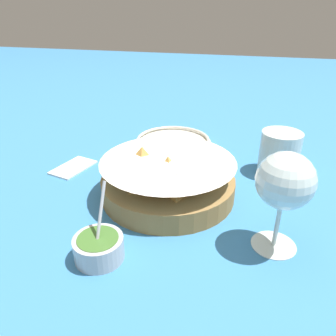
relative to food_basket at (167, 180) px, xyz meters
name	(u,v)px	position (x,y,z in m)	size (l,w,h in m)	color
ground_plane	(158,205)	(-0.04, 0.01, -0.04)	(4.00, 4.00, 0.00)	teal
food_basket	(167,180)	(0.00, 0.00, 0.00)	(0.26, 0.26, 0.09)	olive
sauce_cup	(99,247)	(-0.20, 0.05, -0.01)	(0.08, 0.08, 0.11)	#B7B7BC
wine_glass	(285,184)	(-0.10, -0.21, 0.08)	(0.09, 0.09, 0.16)	silver
beer_mug	(279,154)	(0.16, -0.22, 0.01)	(0.13, 0.09, 0.10)	silver
side_plate	(173,141)	(0.27, 0.05, -0.03)	(0.21, 0.21, 0.01)	silver
napkin	(73,167)	(0.06, 0.24, -0.03)	(0.11, 0.08, 0.01)	white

